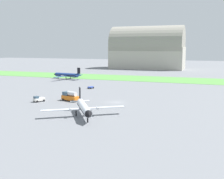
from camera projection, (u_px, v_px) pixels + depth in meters
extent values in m
plane|color=slate|center=(115.00, 102.00, 90.24)|extent=(600.00, 600.00, 0.00)
cube|color=#549342|center=(156.00, 79.00, 154.95)|extent=(360.00, 28.00, 0.08)
cylinder|color=silver|center=(84.00, 108.00, 71.31)|extent=(9.63, 12.93, 1.98)
cone|color=black|center=(89.00, 115.00, 63.71)|extent=(2.72, 2.73, 1.94)
cone|color=silver|center=(80.00, 101.00, 79.25)|extent=(3.03, 3.30, 1.78)
cube|color=black|center=(84.00, 108.00, 71.33)|extent=(9.22, 12.30, 0.28)
cube|color=silver|center=(104.00, 107.00, 73.05)|extent=(9.81, 7.25, 0.20)
cube|color=silver|center=(63.00, 110.00, 70.43)|extent=(9.81, 7.25, 0.20)
cylinder|color=#B7BABF|center=(97.00, 108.00, 72.04)|extent=(1.41, 1.67, 0.63)
cylinder|color=#B7BABF|center=(70.00, 110.00, 70.37)|extent=(1.41, 1.67, 0.63)
cube|color=black|center=(80.00, 93.00, 78.51)|extent=(1.20, 1.61, 3.17)
cube|color=silver|center=(85.00, 101.00, 79.21)|extent=(2.96, 2.54, 0.16)
cube|color=silver|center=(75.00, 101.00, 78.54)|extent=(2.96, 2.54, 0.16)
cylinder|color=black|center=(88.00, 120.00, 65.86)|extent=(0.36, 0.36, 1.39)
cylinder|color=black|center=(91.00, 113.00, 72.98)|extent=(0.36, 0.36, 1.39)
cylinder|color=black|center=(76.00, 113.00, 72.04)|extent=(0.36, 0.36, 1.39)
cylinder|color=navy|center=(67.00, 75.00, 154.28)|extent=(14.89, 4.00, 2.05)
cone|color=black|center=(55.00, 74.00, 158.04)|extent=(2.30, 2.26, 2.01)
cone|color=navy|center=(79.00, 75.00, 150.29)|extent=(3.09, 2.21, 1.84)
cube|color=black|center=(67.00, 75.00, 154.30)|extent=(14.09, 3.93, 0.29)
cube|color=navy|center=(61.00, 76.00, 149.21)|extent=(2.92, 11.36, 0.20)
cube|color=navy|center=(73.00, 75.00, 159.08)|extent=(2.92, 11.36, 0.20)
cylinder|color=#B7BABF|center=(62.00, 76.00, 151.25)|extent=(1.71, 0.87, 0.66)
cylinder|color=#B7BABF|center=(70.00, 75.00, 157.57)|extent=(1.71, 0.87, 0.66)
cube|color=black|center=(79.00, 71.00, 150.11)|extent=(1.86, 0.49, 3.28)
cube|color=navy|center=(77.00, 75.00, 149.23)|extent=(1.60, 3.01, 0.16)
cube|color=navy|center=(80.00, 75.00, 151.74)|extent=(1.60, 3.01, 0.16)
cylinder|color=black|center=(58.00, 77.00, 157.36)|extent=(0.37, 0.37, 1.43)
cylinder|color=black|center=(66.00, 78.00, 152.30)|extent=(0.37, 0.37, 1.43)
cylinder|color=black|center=(70.00, 78.00, 155.85)|extent=(0.37, 0.37, 1.43)
cube|color=white|center=(39.00, 99.00, 91.06)|extent=(3.15, 4.02, 0.90)
cube|color=#334C60|center=(36.00, 97.00, 90.24)|extent=(1.92, 1.81, 0.70)
cylinder|color=black|center=(37.00, 101.00, 89.62)|extent=(0.52, 0.74, 0.70)
cylinder|color=black|center=(34.00, 101.00, 90.88)|extent=(0.52, 0.74, 0.70)
cylinder|color=black|center=(44.00, 100.00, 91.38)|extent=(0.52, 0.74, 0.70)
cylinder|color=black|center=(41.00, 100.00, 92.64)|extent=(0.52, 0.74, 0.70)
cube|color=#334FB2|center=(91.00, 87.00, 119.74)|extent=(2.13, 2.73, 0.55)
cylinder|color=black|center=(91.00, 87.00, 120.89)|extent=(0.44, 0.74, 0.70)
cylinder|color=black|center=(93.00, 88.00, 120.00)|extent=(0.44, 0.74, 0.70)
cylinder|color=black|center=(88.00, 88.00, 119.56)|extent=(0.44, 0.74, 0.70)
cylinder|color=black|center=(91.00, 88.00, 118.67)|extent=(0.44, 0.74, 0.70)
cube|color=orange|center=(70.00, 98.00, 92.29)|extent=(6.93, 4.35, 1.40)
cylinder|color=silver|center=(72.00, 94.00, 91.58)|extent=(3.88, 2.60, 1.54)
cube|color=#334C60|center=(67.00, 93.00, 93.21)|extent=(2.86, 2.66, 1.20)
cylinder|color=black|center=(63.00, 100.00, 92.87)|extent=(0.74, 0.46, 0.70)
cylinder|color=black|center=(69.00, 99.00, 94.72)|extent=(0.74, 0.46, 0.70)
cylinder|color=black|center=(73.00, 101.00, 90.06)|extent=(0.74, 0.46, 0.70)
cylinder|color=black|center=(78.00, 100.00, 91.92)|extent=(0.74, 0.46, 0.70)
cube|color=#B2AD9E|center=(147.00, 58.00, 228.96)|extent=(59.69, 26.14, 17.95)
cylinder|color=gray|center=(147.00, 44.00, 227.19)|extent=(58.50, 28.75, 28.75)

